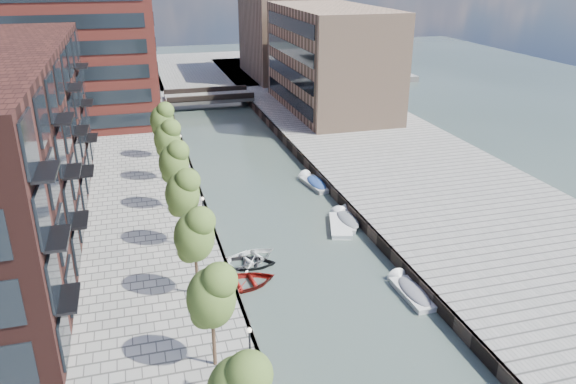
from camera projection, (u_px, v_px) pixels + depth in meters
name	position (u px, v px, depth m)	size (l,w,h in m)	color
water	(254.00, 177.00, 57.91)	(300.00, 300.00, 0.00)	#38473F
quay_right	(396.00, 159.00, 61.73)	(20.00, 140.00, 1.00)	gray
quay_wall_left	(195.00, 178.00, 56.20)	(0.25, 140.00, 1.00)	#332823
quay_wall_right	(310.00, 167.00, 59.25)	(0.25, 140.00, 1.00)	#332823
far_closure	(189.00, 71.00, 111.12)	(80.00, 40.00, 1.00)	gray
apartment_block	(14.00, 149.00, 40.96)	(8.00, 38.00, 14.00)	black
tower	(74.00, 2.00, 69.81)	(18.00, 18.00, 30.00)	maroon
tan_block_near	(330.00, 59.00, 78.44)	(12.00, 25.00, 14.00)	#98755D
tan_block_far	(282.00, 31.00, 101.20)	(12.00, 20.00, 16.00)	#98755D
bridge	(209.00, 97.00, 85.86)	(13.00, 6.00, 1.30)	gray
tree_1	(211.00, 294.00, 27.96)	(2.50, 2.50, 5.95)	#382619
tree_2	(194.00, 233.00, 34.19)	(2.50, 2.50, 5.95)	#382619
tree_3	(182.00, 191.00, 40.42)	(2.50, 2.50, 5.95)	#382619
tree_4	(174.00, 161.00, 46.64)	(2.50, 2.50, 5.95)	#382619
tree_5	(167.00, 137.00, 52.87)	(2.50, 2.50, 5.95)	#382619
tree_6	(162.00, 119.00, 59.10)	(2.50, 2.50, 5.95)	#382619
lamp_0	(250.00, 356.00, 26.30)	(0.24, 0.24, 4.12)	black
lamp_1	(204.00, 218.00, 40.54)	(0.24, 0.24, 4.12)	black
lamp_2	(181.00, 151.00, 54.77)	(0.24, 0.24, 4.12)	black
sloop_2	(242.00, 286.00, 38.53)	(3.44, 4.82, 1.00)	maroon
sloop_3	(250.00, 261.00, 41.80)	(3.13, 4.38, 0.91)	white
sloop_4	(248.00, 266.00, 41.10)	(2.93, 4.10, 0.85)	black
motorboat_1	(411.00, 291.00, 37.64)	(1.69, 4.56, 1.51)	silver
motorboat_2	(340.00, 224.00, 47.49)	(3.02, 5.14, 1.62)	white
motorboat_3	(314.00, 183.00, 55.88)	(2.41, 4.99, 1.59)	#BBBCBA
motorboat_4	(348.00, 219.00, 48.04)	(3.27, 4.80, 1.52)	silver
car	(293.00, 103.00, 81.34)	(1.56, 3.88, 1.32)	#939597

